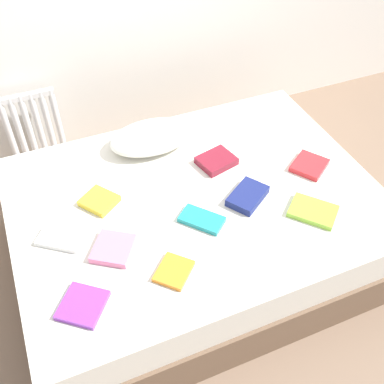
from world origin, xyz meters
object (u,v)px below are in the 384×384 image
(textbook_teal, at_px, (202,219))
(textbook_maroon, at_px, (216,161))
(textbook_purple, at_px, (83,305))
(textbook_orange, at_px, (174,271))
(textbook_navy, at_px, (248,196))
(textbook_lime, at_px, (313,211))
(radiator, at_px, (34,126))
(textbook_yellow, at_px, (99,201))
(textbook_pink, at_px, (113,248))
(pillow, at_px, (151,137))
(textbook_white, at_px, (60,239))
(bed, at_px, (195,226))
(textbook_red, at_px, (309,165))

(textbook_teal, height_order, textbook_maroon, textbook_maroon)
(textbook_purple, bearing_deg, textbook_orange, 40.38)
(textbook_navy, bearing_deg, textbook_maroon, 61.93)
(textbook_lime, bearing_deg, radiator, 176.79)
(textbook_yellow, xyz_separation_m, textbook_lime, (1.01, -0.50, -0.00))
(textbook_teal, xyz_separation_m, textbook_navy, (0.29, 0.05, 0.01))
(textbook_pink, distance_m, textbook_lime, 1.04)
(textbook_purple, bearing_deg, radiator, 128.13)
(textbook_teal, distance_m, textbook_navy, 0.30)
(pillow, distance_m, textbook_purple, 1.14)
(textbook_lime, xyz_separation_m, textbook_white, (-1.25, 0.32, -0.00))
(pillow, xyz_separation_m, textbook_white, (-0.66, -0.53, -0.06))
(bed, xyz_separation_m, radiator, (-0.71, 1.20, 0.10))
(textbook_teal, relative_size, textbook_pink, 1.17)
(bed, relative_size, textbook_maroon, 9.91)
(bed, height_order, textbook_white, textbook_white)
(textbook_orange, bearing_deg, textbook_pink, 89.31)
(pillow, distance_m, textbook_white, 0.85)
(textbook_yellow, relative_size, textbook_white, 0.79)
(radiator, xyz_separation_m, textbook_purple, (-0.01, -1.64, 0.16))
(bed, bearing_deg, pillow, 98.83)
(textbook_maroon, height_order, textbook_yellow, textbook_maroon)
(bed, distance_m, textbook_maroon, 0.40)
(textbook_pink, bearing_deg, textbook_lime, 25.19)
(textbook_teal, xyz_separation_m, textbook_white, (-0.69, 0.15, -0.00))
(radiator, height_order, textbook_orange, radiator)
(textbook_navy, bearing_deg, textbook_lime, -73.62)
(bed, xyz_separation_m, textbook_yellow, (-0.49, 0.14, 0.27))
(textbook_yellow, height_order, textbook_orange, textbook_yellow)
(textbook_maroon, relative_size, textbook_navy, 0.90)
(textbook_navy, relative_size, textbook_purple, 1.20)
(textbook_teal, xyz_separation_m, textbook_orange, (-0.25, -0.24, -0.00))
(textbook_pink, xyz_separation_m, textbook_yellow, (0.02, 0.34, -0.00))
(textbook_orange, bearing_deg, radiator, 60.08)
(radiator, xyz_separation_m, textbook_orange, (0.42, -1.63, 0.16))
(textbook_teal, xyz_separation_m, textbook_yellow, (-0.45, 0.33, 0.00))
(bed, height_order, textbook_pink, textbook_pink)
(textbook_pink, relative_size, textbook_yellow, 1.11)
(textbook_red, bearing_deg, textbook_maroon, 119.33)
(pillow, height_order, textbook_purple, pillow)
(textbook_teal, distance_m, textbook_orange, 0.35)
(textbook_pink, bearing_deg, bed, 54.96)
(textbook_orange, relative_size, textbook_purple, 0.91)
(textbook_pink, distance_m, textbook_purple, 0.32)
(radiator, bearing_deg, textbook_purple, -90.36)
(textbook_yellow, bearing_deg, textbook_red, 45.37)
(radiator, bearing_deg, textbook_teal, -64.31)
(textbook_yellow, bearing_deg, bed, 38.09)
(textbook_maroon, height_order, textbook_pink, textbook_maroon)
(textbook_purple, bearing_deg, pillow, 93.93)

